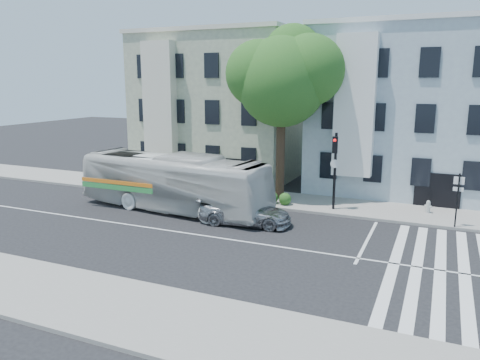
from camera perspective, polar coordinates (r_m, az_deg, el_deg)
The scene contains 12 objects.
ground at distance 23.08m, azimuth -2.03°, elevation -7.15°, with size 120.00×120.00×0.00m, color black.
sidewalk_far at distance 30.16m, azimuth 4.55°, elevation -2.42°, with size 80.00×4.00×0.15m, color gray.
sidewalk_near at distance 16.77m, azimuth -14.34°, elevation -14.96°, with size 80.00×4.00×0.15m, color gray.
building_left at distance 38.41m, azimuth -1.85°, elevation 8.92°, with size 12.00×10.00×11.00m, color gray.
building_right at distance 34.79m, azimuth 19.68°, elevation 7.91°, with size 12.00×10.00×11.00m, color #95A3B1.
street_tree at distance 29.89m, azimuth 5.38°, elevation 12.46°, with size 7.30×5.90×11.10m.
bus at distance 27.86m, azimuth -8.14°, elevation -0.28°, with size 12.18×2.85×3.39m, color silver.
sedan at distance 25.10m, azimuth 0.62°, elevation -3.82°, with size 4.98×2.03×1.45m, color #A2A4A9.
hedge at distance 30.21m, azimuth -2.17°, elevation -1.53°, with size 8.50×0.84×0.70m, color #2B531B, non-canonical shape.
traffic_signal at distance 27.51m, azimuth 11.49°, elevation 2.23°, with size 0.49×0.55×4.66m.
fire_hydrant at distance 28.90m, azimuth 21.95°, elevation -3.00°, with size 0.42×0.28×0.73m.
far_sign_pole at distance 26.41m, azimuth 25.03°, elevation -1.51°, with size 0.51×0.18×2.83m.
Camera 1 is at (9.46, -19.64, 7.58)m, focal length 35.00 mm.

